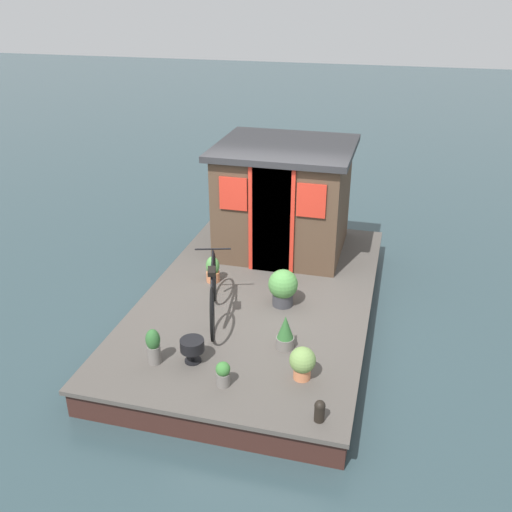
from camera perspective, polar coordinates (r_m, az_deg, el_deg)
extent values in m
plane|color=#2D4247|center=(8.66, 0.34, -6.07)|extent=(60.00, 60.00, 0.00)
cube|color=#4C4742|center=(8.46, 0.34, -3.88)|extent=(5.53, 3.27, 0.06)
cube|color=#381E19|center=(8.56, 0.34, -5.07)|extent=(5.41, 3.21, 0.35)
cube|color=#4C3828|center=(9.56, 2.84, 5.57)|extent=(1.83, 2.01, 1.72)
cube|color=#28282B|center=(9.28, 2.97, 10.84)|extent=(2.03, 2.21, 0.10)
cube|color=maroon|center=(8.71, 1.55, 3.46)|extent=(0.04, 0.60, 1.70)
cube|color=red|center=(8.69, 1.54, 3.75)|extent=(0.03, 0.72, 1.80)
cube|color=red|center=(8.46, 5.58, 5.55)|extent=(0.03, 0.44, 0.52)
cube|color=red|center=(8.71, -2.31, 6.27)|extent=(0.03, 0.44, 0.52)
torus|color=black|center=(8.15, -4.24, -2.12)|extent=(0.68, 0.24, 0.70)
torus|color=black|center=(7.27, -4.43, -5.86)|extent=(0.68, 0.24, 0.70)
cylinder|color=black|center=(7.56, -4.39, -2.55)|extent=(0.92, 0.31, 0.48)
cylinder|color=black|center=(7.61, -4.41, -0.59)|extent=(0.59, 0.21, 0.07)
cylinder|color=black|center=(7.31, -4.45, -3.80)|extent=(0.35, 0.14, 0.44)
cylinder|color=black|center=(8.01, -4.29, -0.83)|extent=(0.12, 0.07, 0.46)
cube|color=black|center=(7.34, -4.48, -1.55)|extent=(0.22, 0.15, 0.06)
cylinder|color=black|center=(7.87, -4.36, 0.70)|extent=(0.17, 0.48, 0.02)
cylinder|color=#38383D|center=(8.11, 2.70, -4.33)|extent=(0.29, 0.29, 0.19)
sphere|color=#4C8942|center=(7.99, 2.74, -2.84)|extent=(0.42, 0.42, 0.42)
cylinder|color=slate|center=(7.04, -10.20, -9.71)|extent=(0.16, 0.16, 0.24)
ellipsoid|color=#2D602D|center=(6.92, -10.34, -8.27)|extent=(0.18, 0.18, 0.27)
cylinder|color=slate|center=(6.62, -3.32, -12.25)|extent=(0.16, 0.16, 0.16)
sphere|color=#387533|center=(6.54, -3.35, -11.27)|extent=(0.17, 0.17, 0.17)
cylinder|color=slate|center=(7.23, 2.94, -8.67)|extent=(0.23, 0.23, 0.15)
cone|color=#2D602D|center=(7.10, 2.98, -7.15)|extent=(0.21, 0.21, 0.31)
cylinder|color=#C6754C|center=(6.74, 4.65, -11.62)|extent=(0.20, 0.20, 0.15)
sphere|color=#70934C|center=(6.63, 4.71, -10.38)|extent=(0.31, 0.31, 0.31)
cylinder|color=#C6754C|center=(8.75, -4.34, -2.07)|extent=(0.21, 0.21, 0.16)
ellipsoid|color=#4C8942|center=(8.67, -4.38, -0.99)|extent=(0.21, 0.21, 0.30)
cylinder|color=black|center=(6.93, -6.44, -8.90)|extent=(0.29, 0.29, 0.15)
cylinder|color=black|center=(7.02, -6.38, -9.94)|extent=(0.04, 0.04, 0.16)
cylinder|color=black|center=(7.06, -6.35, -10.40)|extent=(0.21, 0.21, 0.02)
cylinder|color=black|center=(6.19, 6.40, -15.42)|extent=(0.11, 0.11, 0.20)
sphere|color=black|center=(6.13, 6.45, -14.74)|extent=(0.12, 0.12, 0.12)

